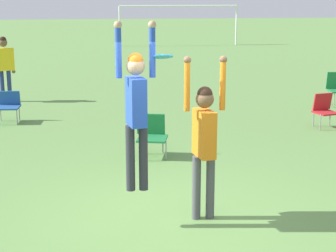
{
  "coord_description": "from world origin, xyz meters",
  "views": [
    {
      "loc": [
        -1.01,
        -7.23,
        3.11
      ],
      "look_at": [
        0.01,
        0.26,
        1.3
      ],
      "focal_mm": 60.0,
      "sensor_mm": 36.0,
      "label": 1
    }
  ],
  "objects": [
    {
      "name": "frisbee",
      "position": [
        -0.11,
        -0.11,
        2.31
      ],
      "size": [
        0.27,
        0.26,
        0.09
      ],
      "color": "#2D9EDB"
    },
    {
      "name": "camping_chair_4",
      "position": [
        -3.05,
        6.6,
        0.44
      ],
      "size": [
        0.57,
        0.6,
        0.75
      ],
      "rotation": [
        0.0,
        0.0,
        3.07
      ],
      "color": "gray",
      "rests_on": "ground_plane"
    },
    {
      "name": "soccer_goal",
      "position": [
        4.18,
        26.06,
        1.84
      ],
      "size": [
        7.1,
        0.1,
        2.35
      ],
      "color": "white",
      "rests_on": "ground_plane"
    },
    {
      "name": "person_defending",
      "position": [
        0.48,
        0.04,
        1.23
      ],
      "size": [
        0.59,
        0.46,
        2.29
      ],
      "rotation": [
        0.0,
        0.0,
        -1.4
      ],
      "color": "#4C4C51",
      "rests_on": "ground_plane"
    },
    {
      "name": "ground_plane",
      "position": [
        0.0,
        0.0,
        0.0
      ],
      "size": [
        120.0,
        120.0,
        0.0
      ],
      "primitive_type": "plane",
      "color": "#608C47"
    },
    {
      "name": "camping_chair_1",
      "position": [
        0.1,
        3.23,
        0.46
      ],
      "size": [
        0.67,
        0.71,
        0.81
      ],
      "rotation": [
        0.0,
        0.0,
        2.9
      ],
      "color": "gray",
      "rests_on": "ground_plane"
    },
    {
      "name": "person_jumping",
      "position": [
        -0.46,
        -0.12,
        1.72
      ],
      "size": [
        0.53,
        0.41,
        2.24
      ],
      "rotation": [
        0.0,
        0.0,
        1.74
      ],
      "color": "#2D2D38",
      "rests_on": "ground_plane"
    },
    {
      "name": "camping_chair_0",
      "position": [
        4.37,
        5.04,
        0.45
      ],
      "size": [
        0.58,
        0.62,
        0.79
      ],
      "rotation": [
        0.0,
        0.0,
        3.39
      ],
      "color": "gray",
      "rests_on": "ground_plane"
    },
    {
      "name": "person_spectator_near",
      "position": [
        -3.49,
        9.32,
        1.15
      ],
      "size": [
        0.6,
        0.34,
        1.88
      ],
      "rotation": [
        0.0,
        0.0,
        0.36
      ],
      "color": "navy",
      "rests_on": "ground_plane"
    }
  ]
}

